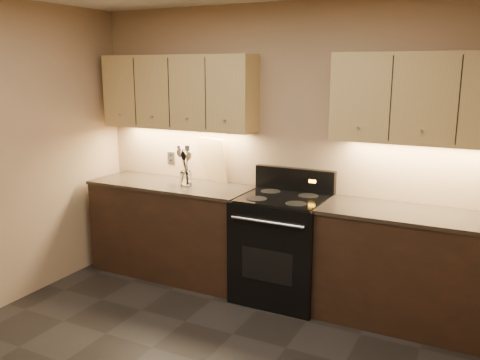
{
  "coord_description": "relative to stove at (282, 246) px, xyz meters",
  "views": [
    {
      "loc": [
        1.68,
        -2.3,
        2.03
      ],
      "look_at": [
        -0.22,
        1.45,
        1.1
      ],
      "focal_mm": 38.0,
      "sensor_mm": 36.0,
      "label": 1
    }
  ],
  "objects": [
    {
      "name": "counter_right",
      "position": [
        1.1,
        0.02,
        -0.01
      ],
      "size": [
        1.46,
        0.62,
        0.93
      ],
      "color": "black",
      "rests_on": "ground"
    },
    {
      "name": "stove",
      "position": [
        0.0,
        0.0,
        0.0
      ],
      "size": [
        0.76,
        0.68,
        1.14
      ],
      "color": "black",
      "rests_on": "ground"
    },
    {
      "name": "cutting_board",
      "position": [
        -0.86,
        0.28,
        0.67
      ],
      "size": [
        0.35,
        0.17,
        0.43
      ],
      "primitive_type": "cube",
      "rotation": [
        0.14,
        0.0,
        -0.27
      ],
      "color": "tan",
      "rests_on": "counter_left"
    },
    {
      "name": "steel_skimmer",
      "position": [
        -0.97,
        0.01,
        0.63
      ],
      "size": [
        0.21,
        0.13,
        0.35
      ],
      "primitive_type": null,
      "rotation": [
        -0.1,
        -0.38,
        -0.04
      ],
      "color": "silver",
      "rests_on": "utensil_crock"
    },
    {
      "name": "utensil_crock",
      "position": [
        -1.01,
        0.01,
        0.51
      ],
      "size": [
        0.12,
        0.12,
        0.14
      ],
      "color": "white",
      "rests_on": "counter_left"
    },
    {
      "name": "outlet_plate",
      "position": [
        -1.38,
        0.31,
        0.64
      ],
      "size": [
        0.08,
        0.01,
        0.12
      ],
      "primitive_type": "cube",
      "color": "#B2B5BA",
      "rests_on": "wall_back"
    },
    {
      "name": "upper_cab_left",
      "position": [
        -1.18,
        0.17,
        1.32
      ],
      "size": [
        1.6,
        0.3,
        0.7
      ],
      "primitive_type": "cube",
      "color": "tan",
      "rests_on": "wall_back"
    },
    {
      "name": "wooden_spoon",
      "position": [
        -1.04,
        0.0,
        0.62
      ],
      "size": [
        0.15,
        0.06,
        0.32
      ],
      "primitive_type": null,
      "rotation": [
        0.05,
        0.28,
        0.17
      ],
      "color": "tan",
      "rests_on": "utensil_crock"
    },
    {
      "name": "counter_left",
      "position": [
        -1.18,
        0.02,
        -0.01
      ],
      "size": [
        1.62,
        0.62,
        0.93
      ],
      "color": "black",
      "rests_on": "ground"
    },
    {
      "name": "steel_spatula",
      "position": [
        -0.97,
        0.02,
        0.66
      ],
      "size": [
        0.21,
        0.1,
        0.4
      ],
      "primitive_type": null,
      "rotation": [
        0.06,
        -0.3,
        -0.18
      ],
      "color": "silver",
      "rests_on": "utensil_crock"
    },
    {
      "name": "black_turner",
      "position": [
        -0.99,
        -0.0,
        0.66
      ],
      "size": [
        0.16,
        0.21,
        0.39
      ],
      "primitive_type": null,
      "rotation": [
        -0.31,
        -0.01,
        0.44
      ],
      "color": "black",
      "rests_on": "utensil_crock"
    },
    {
      "name": "black_spoon",
      "position": [
        -1.0,
        0.04,
        0.62
      ],
      "size": [
        0.07,
        0.13,
        0.32
      ],
      "primitive_type": null,
      "rotation": [
        0.22,
        0.01,
        -0.09
      ],
      "color": "black",
      "rests_on": "utensil_crock"
    },
    {
      "name": "upper_cab_right",
      "position": [
        1.1,
        0.17,
        1.32
      ],
      "size": [
        1.44,
        0.3,
        0.7
      ],
      "primitive_type": "cube",
      "color": "tan",
      "rests_on": "wall_back"
    },
    {
      "name": "wall_back",
      "position": [
        -0.08,
        0.32,
        0.82
      ],
      "size": [
        4.0,
        0.04,
        2.6
      ],
      "primitive_type": "cube",
      "color": "tan",
      "rests_on": "ground"
    }
  ]
}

